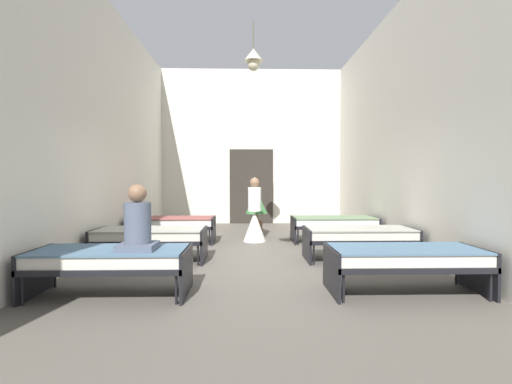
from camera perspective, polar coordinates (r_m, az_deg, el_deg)
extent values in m
cube|color=#59544C|center=(6.65, -0.07, -10.92)|extent=(6.37, 11.68, 0.10)
cube|color=silver|center=(12.17, -0.73, 6.96)|extent=(6.17, 0.20, 4.98)
cube|color=silver|center=(7.15, -25.18, 10.28)|extent=(0.20, 11.08, 4.98)
cube|color=silver|center=(7.28, 24.54, 10.13)|extent=(0.20, 11.08, 4.98)
cube|color=#2D2823|center=(12.00, -0.72, 0.86)|extent=(1.40, 0.06, 2.40)
cylinder|color=brown|center=(9.02, -0.41, 23.06)|extent=(0.02, 0.02, 0.60)
cone|color=beige|center=(8.87, -0.40, 20.36)|extent=(0.44, 0.44, 0.28)
sphere|color=beige|center=(8.81, -0.40, 19.00)|extent=(0.28, 0.28, 0.28)
cylinder|color=black|center=(5.09, -32.32, -12.72)|extent=(0.03, 0.03, 0.34)
cylinder|color=black|center=(5.70, -28.54, -11.09)|extent=(0.03, 0.03, 0.34)
cylinder|color=black|center=(4.48, -12.17, -14.47)|extent=(0.03, 0.03, 0.34)
cylinder|color=black|center=(5.16, -10.66, -12.24)|extent=(0.03, 0.03, 0.34)
cube|color=black|center=(4.99, -21.43, -10.42)|extent=(1.90, 0.84, 0.07)
cube|color=black|center=(5.39, -30.91, -10.59)|extent=(0.04, 0.84, 0.57)
cube|color=black|center=(4.78, -10.64, -11.95)|extent=(0.04, 0.84, 0.57)
cube|color=silver|center=(4.97, -21.45, -9.24)|extent=(1.82, 0.78, 0.14)
cube|color=slate|center=(4.96, -21.46, -8.31)|extent=(1.86, 0.82, 0.02)
cylinder|color=black|center=(4.55, 13.32, -14.23)|extent=(0.03, 0.03, 0.34)
cylinder|color=black|center=(5.22, 11.26, -12.08)|extent=(0.03, 0.03, 0.34)
cylinder|color=black|center=(5.26, 32.44, -12.26)|extent=(0.03, 0.03, 0.34)
cylinder|color=black|center=(5.85, 28.43, -10.75)|extent=(0.03, 0.03, 0.34)
cube|color=black|center=(5.11, 21.91, -10.14)|extent=(1.90, 0.84, 0.07)
cube|color=black|center=(4.84, 11.52, -11.78)|extent=(0.04, 0.84, 0.57)
cube|color=black|center=(5.55, 30.88, -10.23)|extent=(0.04, 0.84, 0.57)
cube|color=silver|center=(5.09, 21.92, -8.99)|extent=(1.82, 0.78, 0.14)
cube|color=slate|center=(5.07, 21.94, -8.08)|extent=(1.86, 0.82, 0.02)
cylinder|color=black|center=(6.75, -23.92, -8.99)|extent=(0.03, 0.03, 0.34)
cylinder|color=black|center=(7.41, -21.78, -7.99)|extent=(0.03, 0.03, 0.34)
cylinder|color=black|center=(6.30, -8.92, -9.62)|extent=(0.03, 0.03, 0.34)
cylinder|color=black|center=(7.00, -8.15, -8.45)|extent=(0.03, 0.03, 0.34)
cube|color=black|center=(6.78, -15.90, -7.09)|extent=(1.90, 0.84, 0.07)
cube|color=black|center=(7.08, -23.27, -7.51)|extent=(0.04, 0.84, 0.57)
cube|color=black|center=(6.62, -8.00, -8.02)|extent=(0.04, 0.84, 0.57)
cube|color=silver|center=(6.76, -15.91, -6.21)|extent=(1.82, 0.78, 0.14)
cube|color=#9E9E93|center=(6.75, -15.92, -5.53)|extent=(1.86, 0.82, 0.02)
cylinder|color=black|center=(6.35, 8.88, -9.53)|extent=(0.03, 0.03, 0.34)
cylinder|color=black|center=(7.05, 7.81, -8.38)|extent=(0.03, 0.03, 0.34)
cylinder|color=black|center=(6.88, 23.47, -8.79)|extent=(0.03, 0.03, 0.34)
cylinder|color=black|center=(7.52, 21.13, -7.83)|extent=(0.03, 0.03, 0.34)
cube|color=black|center=(6.86, 15.56, -6.98)|extent=(1.90, 0.84, 0.07)
cube|color=black|center=(6.67, 7.81, -7.95)|extent=(0.04, 0.84, 0.57)
cube|color=black|center=(7.20, 22.70, -7.34)|extent=(0.04, 0.84, 0.57)
cube|color=silver|center=(6.85, 15.56, -6.11)|extent=(1.82, 0.78, 0.14)
cube|color=#9E9E93|center=(6.84, 15.57, -5.43)|extent=(1.86, 0.82, 0.02)
cylinder|color=black|center=(8.51, -19.00, -6.68)|extent=(0.03, 0.03, 0.34)
cylinder|color=black|center=(9.19, -17.65, -6.02)|extent=(0.03, 0.03, 0.34)
cylinder|color=black|center=(8.16, -7.18, -6.95)|extent=(0.03, 0.03, 0.34)
cylinder|color=black|center=(8.87, -6.72, -6.23)|extent=(0.03, 0.03, 0.34)
cube|color=black|center=(8.61, -12.74, -5.14)|extent=(1.90, 0.84, 0.07)
cube|color=black|center=(8.85, -18.68, -5.57)|extent=(0.04, 0.84, 0.57)
cube|color=black|center=(8.49, -6.54, -5.80)|extent=(0.04, 0.84, 0.57)
cube|color=white|center=(8.60, -12.75, -4.44)|extent=(1.82, 0.78, 0.14)
cube|color=#8C4C47|center=(8.59, -12.75, -3.90)|extent=(1.86, 0.82, 0.02)
cylinder|color=black|center=(8.20, 6.47, -6.91)|extent=(0.03, 0.03, 0.34)
cylinder|color=black|center=(8.90, 5.83, -6.20)|extent=(0.03, 0.03, 0.34)
cylinder|color=black|center=(8.61, 18.09, -6.56)|extent=(0.03, 0.03, 0.34)
cylinder|color=black|center=(9.28, 16.60, -5.93)|extent=(0.03, 0.03, 0.34)
cube|color=black|center=(8.68, 11.87, -5.07)|extent=(1.90, 0.84, 0.07)
cube|color=black|center=(8.53, 5.74, -5.77)|extent=(0.04, 0.84, 0.57)
cube|color=black|center=(8.95, 17.69, -5.48)|extent=(0.04, 0.84, 0.57)
cube|color=white|center=(8.67, 11.87, -4.39)|extent=(1.82, 0.78, 0.14)
cube|color=slate|center=(8.66, 11.87, -3.85)|extent=(1.86, 0.82, 0.02)
cone|color=white|center=(8.58, -0.23, -5.28)|extent=(0.52, 0.52, 0.70)
cylinder|color=white|center=(8.53, -0.23, -1.11)|extent=(0.30, 0.30, 0.55)
sphere|color=#846047|center=(8.51, -0.23, 1.48)|extent=(0.22, 0.22, 0.22)
cone|color=white|center=(8.51, -0.23, 2.00)|extent=(0.18, 0.18, 0.10)
cylinder|color=#515B70|center=(4.75, -17.74, -5.02)|extent=(0.32, 0.32, 0.58)
cube|color=#515B70|center=(4.79, -17.71, -7.99)|extent=(0.44, 0.44, 0.08)
sphere|color=#846047|center=(4.72, -17.79, -0.19)|extent=(0.22, 0.22, 0.22)
cylinder|color=brown|center=(9.65, 0.09, -5.53)|extent=(0.31, 0.31, 0.35)
cylinder|color=brown|center=(9.62, 0.09, -3.91)|extent=(0.06, 0.06, 0.20)
cone|color=#3D7A42|center=(9.58, 0.09, -1.55)|extent=(0.57, 0.57, 0.59)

